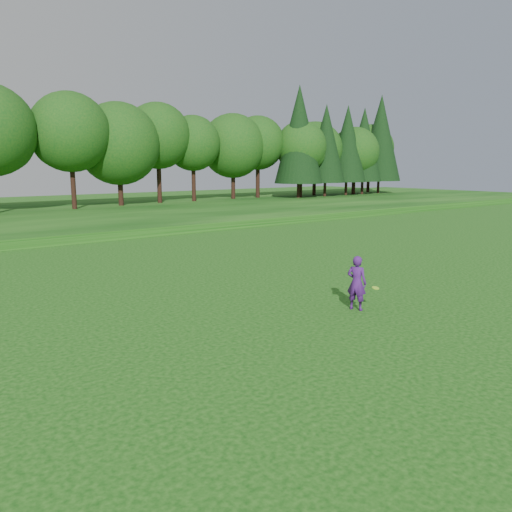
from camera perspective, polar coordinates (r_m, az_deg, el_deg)
ground at (r=16.25m, az=9.06°, el=-6.27°), size 140.00×140.00×0.00m
berm at (r=46.25m, az=-23.26°, el=4.15°), size 130.00×30.00×0.60m
walking_path at (r=32.99m, az=-17.05°, el=1.89°), size 130.00×1.60×0.04m
treeline at (r=50.06m, az=-25.11°, el=13.39°), size 104.00×7.00×15.00m
woman at (r=16.35m, az=11.43°, el=-3.03°), size 0.75×1.00×1.77m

